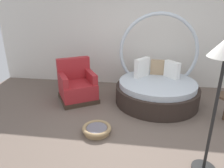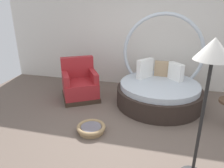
{
  "view_description": "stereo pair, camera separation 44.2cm",
  "coord_description": "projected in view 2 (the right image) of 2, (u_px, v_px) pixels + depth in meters",
  "views": [
    {
      "loc": [
        -0.06,
        -3.23,
        2.15
      ],
      "look_at": [
        -0.64,
        0.86,
        0.55
      ],
      "focal_mm": 34.03,
      "sensor_mm": 36.0,
      "label": 1
    },
    {
      "loc": [
        0.38,
        -3.14,
        2.15
      ],
      "look_at": [
        -0.64,
        0.86,
        0.55
      ],
      "focal_mm": 34.03,
      "sensor_mm": 36.0,
      "label": 2
    }
  ],
  "objects": [
    {
      "name": "back_wall",
      "position": [
        152.0,
        26.0,
        5.33
      ],
      "size": [
        8.0,
        0.12,
        3.17
      ],
      "primitive_type": "cube",
      "color": "silver",
      "rests_on": "ground_plane"
    },
    {
      "name": "ground_plane",
      "position": [
        135.0,
        134.0,
        3.71
      ],
      "size": [
        8.0,
        8.0,
        0.02
      ],
      "primitive_type": "cube",
      "color": "#66564C"
    },
    {
      "name": "pet_basket",
      "position": [
        91.0,
        128.0,
        3.74
      ],
      "size": [
        0.51,
        0.51,
        0.13
      ],
      "color": "#9E7F56",
      "rests_on": "ground_plane"
    },
    {
      "name": "floor_lamp",
      "position": [
        211.0,
        64.0,
        2.25
      ],
      "size": [
        0.4,
        0.4,
        1.82
      ],
      "color": "black",
      "rests_on": "ground_plane"
    },
    {
      "name": "red_armchair",
      "position": [
        80.0,
        85.0,
        4.99
      ],
      "size": [
        1.1,
        1.1,
        0.94
      ],
      "color": "#38281E",
      "rests_on": "ground_plane"
    },
    {
      "name": "round_daybed",
      "position": [
        159.0,
        88.0,
        4.72
      ],
      "size": [
        1.85,
        1.85,
        1.96
      ],
      "color": "#2D231E",
      "rests_on": "ground_plane"
    }
  ]
}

